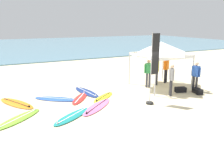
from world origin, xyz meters
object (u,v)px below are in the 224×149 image
gear_bag_near_tent (180,90)px  gear_bag_by_pole (197,91)px  canopy_tent (161,48)px  person_green (148,71)px  surfboard_teal (72,116)px  person_orange (166,68)px  surfboard_lime (19,119)px  surfboard_yellow (103,97)px  surfboard_pink (97,107)px  surfboard_blue (56,99)px  person_grey (171,78)px  surfboard_orange (16,103)px  surfboard_navy (87,92)px  surfboard_red (80,98)px  person_yellow (157,69)px  banner_flag (153,72)px  person_blue (196,74)px

gear_bag_near_tent → gear_bag_by_pole: 0.89m
canopy_tent → person_green: 1.56m
canopy_tent → surfboard_teal: canopy_tent is taller
person_orange → gear_bag_near_tent: (-0.56, -1.99, -0.85)m
gear_bag_by_pole → person_orange: bearing=92.0°
surfboard_lime → person_green: (7.35, 1.47, 0.95)m
surfboard_yellow → gear_bag_by_pole: gear_bag_by_pole is taller
surfboard_pink → surfboard_blue: (-1.46, 1.90, 0.00)m
gear_bag_near_tent → person_grey: bearing=-166.3°
surfboard_pink → surfboard_orange: 3.94m
surfboard_pink → surfboard_navy: (0.30, 2.28, -0.00)m
person_green → surfboard_yellow: bearing=-169.7°
canopy_tent → surfboard_pink: 5.45m
surfboard_teal → person_grey: 5.60m
surfboard_orange → surfboard_yellow: bearing=-14.1°
surfboard_red → surfboard_orange: bearing=168.0°
surfboard_blue → person_yellow: 6.37m
canopy_tent → surfboard_red: size_ratio=1.50×
gear_bag_by_pole → gear_bag_near_tent: bearing=137.2°
banner_flag → person_yellow: bearing=48.8°
surfboard_lime → surfboard_red: bearing=23.3°
surfboard_pink → banner_flag: 3.07m
surfboard_blue → gear_bag_near_tent: gear_bag_near_tent is taller
surfboard_teal → banner_flag: 4.19m
surfboard_blue → surfboard_navy: (1.76, 0.39, -0.00)m
canopy_tent → surfboard_teal: 6.77m
surfboard_navy → surfboard_yellow: bearing=-67.8°
surfboard_blue → gear_bag_by_pole: (7.22, -2.45, 0.10)m
surfboard_orange → surfboard_red: size_ratio=1.31×
person_green → person_orange: (1.65, 0.39, 0.00)m
surfboard_yellow → person_blue: size_ratio=1.02×
canopy_tent → surfboard_lime: canopy_tent is taller
surfboard_orange → person_blue: bearing=-14.0°
surfboard_yellow → person_blue: person_blue is taller
surfboard_teal → person_green: bearing=22.3°
surfboard_orange → surfboard_teal: size_ratio=1.18×
person_grey → banner_flag: (-1.61, -0.53, 0.59)m
canopy_tent → surfboard_lime: (-8.02, -1.28, -2.35)m
surfboard_yellow → person_yellow: person_yellow is taller
surfboard_navy → gear_bag_near_tent: bearing=-24.9°
person_green → gear_bag_by_pole: bearing=-51.7°
surfboard_lime → surfboard_orange: bearing=89.9°
person_grey → person_yellow: size_ratio=1.00×
surfboard_navy → surfboard_red: same height
gear_bag_near_tent → surfboard_teal: bearing=-174.8°
canopy_tent → surfboard_orange: 8.38m
canopy_tent → surfboard_lime: bearing=-170.9°
person_blue → person_yellow: 2.36m
gear_bag_near_tent → surfboard_blue: bearing=164.4°
surfboard_blue → surfboard_red: size_ratio=1.21×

